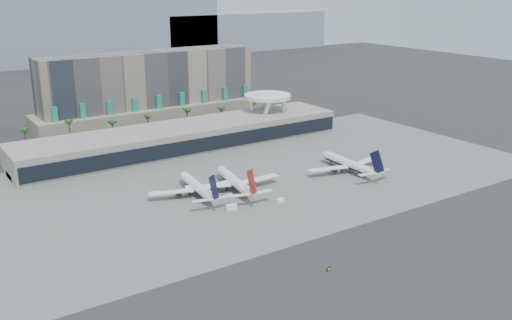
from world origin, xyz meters
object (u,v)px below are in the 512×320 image
airliner_left (197,187)px  airliner_centre (235,182)px  airliner_right (349,164)px  taxiway_sign (329,269)px  service_vehicle_b (280,201)px  service_vehicle_a (231,207)px

airliner_left → airliner_centre: 15.71m
airliner_centre → airliner_right: size_ratio=1.00×
taxiway_sign → airliner_right: bearing=25.5°
service_vehicle_b → taxiway_sign: 55.36m
taxiway_sign → airliner_left: bearing=73.6°
airliner_centre → service_vehicle_a: bearing=-114.9°
airliner_centre → service_vehicle_b: bearing=-60.9°
airliner_left → taxiway_sign: airliner_left is taller
airliner_centre → airliner_right: bearing=1.9°
airliner_left → airliner_centre: (15.37, -3.25, 0.17)m
service_vehicle_a → airliner_left: bearing=119.1°
airliner_right → service_vehicle_b: bearing=-162.2°
airliner_right → airliner_centre: bearing=173.8°
airliner_left → service_vehicle_a: airliner_left is taller
airliner_left → airliner_right: 71.22m
service_vehicle_b → taxiway_sign: bearing=-116.5°
airliner_left → taxiway_sign: size_ratio=18.99×
airliner_right → airliner_left: bearing=173.0°
airliner_left → airliner_centre: bearing=-5.2°
airliner_centre → taxiway_sign: size_ratio=19.80×
taxiway_sign → service_vehicle_a: bearing=71.0°
service_vehicle_b → airliner_right: bearing=10.3°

